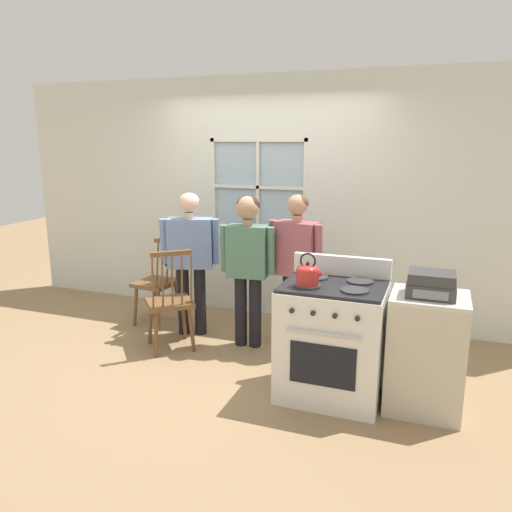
{
  "coord_description": "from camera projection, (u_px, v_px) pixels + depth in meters",
  "views": [
    {
      "loc": [
        1.83,
        -3.92,
        2.0
      ],
      "look_at": [
        0.32,
        0.11,
        1.0
      ],
      "focal_mm": 35.0,
      "sensor_mm": 36.0,
      "label": 1
    }
  ],
  "objects": [
    {
      "name": "kettle",
      "position": [
        308.0,
        274.0,
        3.73
      ],
      "size": [
        0.21,
        0.17,
        0.25
      ],
      "color": "red",
      "rests_on": "stove"
    },
    {
      "name": "person_adult_right",
      "position": [
        296.0,
        258.0,
        4.75
      ],
      "size": [
        0.57,
        0.3,
        1.51
      ],
      "rotation": [
        0.0,
        0.0,
        -0.23
      ],
      "color": "black",
      "rests_on": "ground_plane"
    },
    {
      "name": "person_teen_center",
      "position": [
        248.0,
        256.0,
        4.78
      ],
      "size": [
        0.54,
        0.25,
        1.49
      ],
      "rotation": [
        0.0,
        0.0,
        0.09
      ],
      "color": "black",
      "rests_on": "ground_plane"
    },
    {
      "name": "ground_plane",
      "position": [
        219.0,
        360.0,
        4.65
      ],
      "size": [
        16.0,
        16.0,
        0.0
      ],
      "primitive_type": "plane",
      "color": "#937551"
    },
    {
      "name": "chair_by_window",
      "position": [
        158.0,
        283.0,
        5.49
      ],
      "size": [
        0.44,
        0.46,
        1.01
      ],
      "rotation": [
        0.0,
        0.0,
        -1.67
      ],
      "color": "brown",
      "rests_on": "ground_plane"
    },
    {
      "name": "wall_back",
      "position": [
        270.0,
        200.0,
        5.62
      ],
      "size": [
        6.4,
        0.16,
        2.7
      ],
      "color": "silver",
      "rests_on": "ground_plane"
    },
    {
      "name": "potted_plant",
      "position": [
        246.0,
        227.0,
        5.69
      ],
      "size": [
        0.13,
        0.13,
        0.3
      ],
      "color": "#42474C",
      "rests_on": "wall_back"
    },
    {
      "name": "chair_near_wall",
      "position": [
        170.0,
        303.0,
        4.81
      ],
      "size": [
        0.58,
        0.58,
        1.01
      ],
      "rotation": [
        0.0,
        0.0,
        -2.41
      ],
      "color": "brown",
      "rests_on": "ground_plane"
    },
    {
      "name": "side_counter",
      "position": [
        426.0,
        353.0,
        3.73
      ],
      "size": [
        0.55,
        0.5,
        0.9
      ],
      "color": "beige",
      "rests_on": "ground_plane"
    },
    {
      "name": "stove",
      "position": [
        332.0,
        339.0,
        3.92
      ],
      "size": [
        0.79,
        0.68,
        1.08
      ],
      "color": "white",
      "rests_on": "ground_plane"
    },
    {
      "name": "stereo",
      "position": [
        431.0,
        284.0,
        3.59
      ],
      "size": [
        0.34,
        0.29,
        0.18
      ],
      "color": "#38383A",
      "rests_on": "side_counter"
    },
    {
      "name": "person_elderly_left",
      "position": [
        190.0,
        250.0,
        5.1
      ],
      "size": [
        0.6,
        0.35,
        1.49
      ],
      "rotation": [
        0.0,
        0.0,
        0.34
      ],
      "color": "black",
      "rests_on": "ground_plane"
    },
    {
      "name": "handbag",
      "position": [
        174.0,
        252.0,
        5.3
      ],
      "size": [
        0.2,
        0.23,
        0.31
      ],
      "color": "black",
      "rests_on": "chair_by_window"
    }
  ]
}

